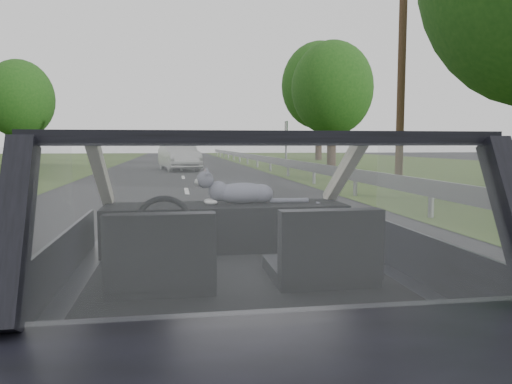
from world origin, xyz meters
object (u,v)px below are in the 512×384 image
object	(u,v)px
other_car	(179,156)
utility_pole	(402,63)
subject_car	(237,268)
cat	(242,192)
highway_sign	(286,145)

from	to	relation	value
other_car	utility_pole	distance (m)	12.95
subject_car	cat	distance (m)	0.73
cat	other_car	bearing A→B (deg)	88.29
cat	highway_sign	bearing A→B (deg)	74.40
cat	other_car	distance (m)	23.07
cat	other_car	size ratio (longest dim) A/B	0.12
cat	other_car	world-z (taller)	other_car
subject_car	utility_pole	distance (m)	15.95
other_car	cat	bearing A→B (deg)	-99.14
cat	highway_sign	xyz separation A→B (m)	(5.92, 24.97, 0.25)
subject_car	cat	world-z (taller)	subject_car
highway_sign	utility_pole	world-z (taller)	utility_pole
other_car	utility_pole	size ratio (longest dim) A/B	0.54
subject_car	highway_sign	xyz separation A→B (m)	(6.03, 25.60, 0.61)
other_car	highway_sign	size ratio (longest dim) A/B	1.69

